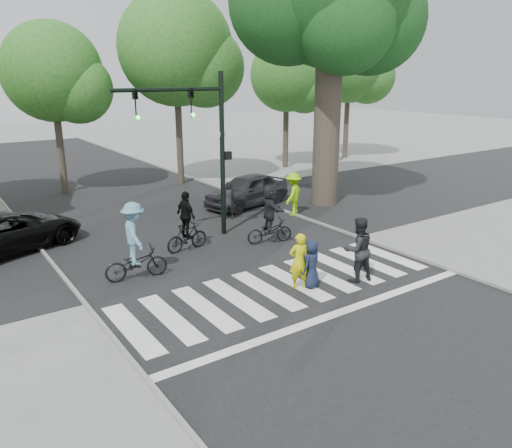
# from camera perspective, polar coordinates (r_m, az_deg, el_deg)

# --- Properties ---
(ground) EXTENTS (120.00, 120.00, 0.00)m
(ground) POSITION_cam_1_polar(r_m,az_deg,el_deg) (13.87, 5.39, -8.45)
(ground) COLOR gray
(ground) RESTS_ON ground
(road_stem) EXTENTS (10.00, 70.00, 0.01)m
(road_stem) POSITION_cam_1_polar(r_m,az_deg,el_deg) (17.69, -5.02, -2.74)
(road_stem) COLOR black
(road_stem) RESTS_ON ground
(road_cross) EXTENTS (70.00, 10.00, 0.01)m
(road_cross) POSITION_cam_1_polar(r_m,az_deg,el_deg) (20.23, -9.23, -0.38)
(road_cross) COLOR black
(road_cross) RESTS_ON ground
(curb_left) EXTENTS (0.10, 70.00, 0.10)m
(curb_left) POSITION_cam_1_polar(r_m,az_deg,el_deg) (15.99, -21.02, -5.85)
(curb_left) COLOR gray
(curb_left) RESTS_ON ground
(curb_right) EXTENTS (0.10, 70.00, 0.10)m
(curb_right) POSITION_cam_1_polar(r_m,az_deg,el_deg) (20.50, 7.33, 0.06)
(curb_right) COLOR gray
(curb_right) RESTS_ON ground
(crosswalk) EXTENTS (10.00, 3.85, 0.01)m
(crosswalk) POSITION_cam_1_polar(r_m,az_deg,el_deg) (14.33, 3.69, -7.52)
(crosswalk) COLOR silver
(crosswalk) RESTS_ON ground
(traffic_signal) EXTENTS (4.45, 0.29, 6.00)m
(traffic_signal) POSITION_cam_1_polar(r_m,az_deg,el_deg) (18.01, -6.26, 10.32)
(traffic_signal) COLOR black
(traffic_signal) RESTS_ON ground
(bg_tree_2) EXTENTS (5.04, 4.80, 8.40)m
(bg_tree_2) POSITION_cam_1_polar(r_m,az_deg,el_deg) (26.94, -21.64, 15.40)
(bg_tree_2) COLOR brown
(bg_tree_2) RESTS_ON ground
(bg_tree_3) EXTENTS (6.30, 6.00, 10.20)m
(bg_tree_3) POSITION_cam_1_polar(r_m,az_deg,el_deg) (27.80, -8.35, 18.76)
(bg_tree_3) COLOR brown
(bg_tree_3) RESTS_ON ground
(bg_tree_4) EXTENTS (4.83, 4.60, 8.15)m
(bg_tree_4) POSITION_cam_1_polar(r_m,az_deg,el_deg) (32.79, 4.06, 16.27)
(bg_tree_4) COLOR brown
(bg_tree_4) RESTS_ON ground
(bg_tree_5) EXTENTS (5.67, 5.40, 9.30)m
(bg_tree_5) POSITION_cam_1_polar(r_m,az_deg,el_deg) (37.25, 11.15, 17.18)
(bg_tree_5) COLOR brown
(bg_tree_5) RESTS_ON ground
(pedestrian_woman) EXTENTS (0.69, 0.57, 1.64)m
(pedestrian_woman) POSITION_cam_1_polar(r_m,az_deg,el_deg) (14.19, 4.96, -4.23)
(pedestrian_woman) COLOR #D9D209
(pedestrian_woman) RESTS_ON ground
(pedestrian_child) EXTENTS (0.81, 0.65, 1.43)m
(pedestrian_child) POSITION_cam_1_polar(r_m,az_deg,el_deg) (14.33, 6.37, -4.53)
(pedestrian_child) COLOR #172038
(pedestrian_child) RESTS_ON ground
(pedestrian_adult) EXTENTS (1.07, 0.91, 1.95)m
(pedestrian_adult) POSITION_cam_1_polar(r_m,az_deg,el_deg) (14.89, 11.57, -2.87)
(pedestrian_adult) COLOR black
(pedestrian_adult) RESTS_ON ground
(cyclist_left) EXTENTS (1.94, 1.29, 2.36)m
(cyclist_left) POSITION_cam_1_polar(r_m,az_deg,el_deg) (15.12, -13.66, -2.51)
(cyclist_left) COLOR black
(cyclist_left) RESTS_ON ground
(cyclist_mid) EXTENTS (1.65, 1.02, 2.11)m
(cyclist_mid) POSITION_cam_1_polar(r_m,az_deg,el_deg) (17.29, -7.94, -0.30)
(cyclist_mid) COLOR black
(cyclist_mid) RESTS_ON ground
(cyclist_right) EXTENTS (1.80, 1.67, 2.16)m
(cyclist_right) POSITION_cam_1_polar(r_m,az_deg,el_deg) (17.89, 1.58, 0.77)
(cyclist_right) COLOR black
(cyclist_right) RESTS_ON ground
(car_suv) EXTENTS (5.51, 4.00, 1.39)m
(car_suv) POSITION_cam_1_polar(r_m,az_deg,el_deg) (19.17, -26.42, -0.76)
(car_suv) COLOR black
(car_suv) RESTS_ON ground
(car_grey) EXTENTS (4.64, 2.67, 1.48)m
(car_grey) POSITION_cam_1_polar(r_m,az_deg,el_deg) (23.14, -1.05, 3.90)
(car_grey) COLOR #2E2E32
(car_grey) RESTS_ON ground
(bystander_hivis) EXTENTS (1.39, 1.21, 1.87)m
(bystander_hivis) POSITION_cam_1_polar(r_m,az_deg,el_deg) (21.56, 4.28, 3.42)
(bystander_hivis) COLOR #93E008
(bystander_hivis) RESTS_ON ground
(bystander_dark) EXTENTS (0.69, 0.59, 1.61)m
(bystander_dark) POSITION_cam_1_polar(r_m,az_deg,el_deg) (20.98, -3.17, 2.71)
(bystander_dark) COLOR black
(bystander_dark) RESTS_ON ground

